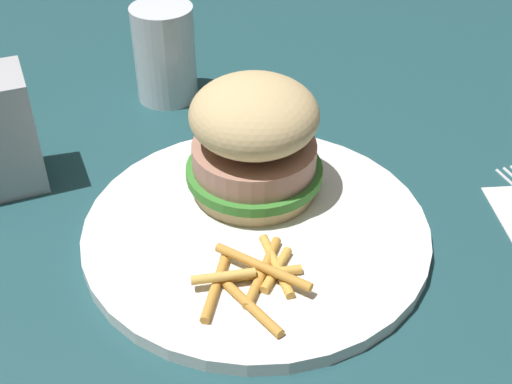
{
  "coord_description": "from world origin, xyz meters",
  "views": [
    {
      "loc": [
        -0.41,
        -0.0,
        0.37
      ],
      "look_at": [
        0.0,
        0.02,
        0.04
      ],
      "focal_mm": 47.24,
      "sensor_mm": 36.0,
      "label": 1
    }
  ],
  "objects": [
    {
      "name": "fries_pile",
      "position": [
        -0.06,
        0.02,
        0.02
      ],
      "size": [
        0.1,
        0.09,
        0.01
      ],
      "color": "gold",
      "rests_on": "plate"
    },
    {
      "name": "plate",
      "position": [
        0.0,
        0.02,
        0.01
      ],
      "size": [
        0.28,
        0.28,
        0.01
      ],
      "primitive_type": "cylinder",
      "color": "white",
      "rests_on": "ground_plane"
    },
    {
      "name": "sandwich",
      "position": [
        0.05,
        0.02,
        0.06
      ],
      "size": [
        0.12,
        0.12,
        0.1
      ],
      "color": "tan",
      "rests_on": "plate"
    },
    {
      "name": "ground_plane",
      "position": [
        0.0,
        0.0,
        0.0
      ],
      "size": [
        1.6,
        1.6,
        0.0
      ],
      "primitive_type": "plane",
      "color": "#1E474C"
    },
    {
      "name": "drink_glass",
      "position": [
        0.23,
        0.12,
        0.04
      ],
      "size": [
        0.06,
        0.06,
        0.1
      ],
      "color": "silver",
      "rests_on": "ground_plane"
    }
  ]
}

